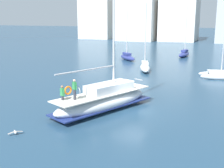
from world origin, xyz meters
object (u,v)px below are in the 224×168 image
at_px(moored_ketch_distant, 145,67).
at_px(seagull, 15,132).
at_px(main_sailboat, 104,99).
at_px(moored_sloop_far, 218,74).
at_px(moored_sloop_near, 184,54).
at_px(moored_cutter_left, 127,57).

distance_m(moored_ketch_distant, seagull, 25.77).
bearing_deg(main_sailboat, moored_sloop_far, 63.92).
height_order(main_sailboat, moored_ketch_distant, main_sailboat).
xyz_separation_m(moored_sloop_near, moored_ketch_distant, (-3.04, -17.68, -0.01)).
relative_size(moored_sloop_near, moored_sloop_far, 1.43).
xyz_separation_m(moored_sloop_far, moored_cutter_left, (-15.77, 11.09, 0.05)).
xyz_separation_m(moored_sloop_near, moored_sloop_far, (6.92, -19.32, -0.09)).
bearing_deg(moored_cutter_left, moored_sloop_far, -35.12).
distance_m(main_sailboat, seagull, 7.76).
bearing_deg(moored_sloop_far, moored_cutter_left, 144.88).
distance_m(moored_sloop_near, moored_cutter_left, 12.08).
bearing_deg(moored_cutter_left, main_sailboat, -75.30).
relative_size(main_sailboat, moored_sloop_far, 1.86).
relative_size(main_sailboat, seagull, 15.47).
distance_m(moored_sloop_near, moored_sloop_far, 20.52).
relative_size(moored_sloop_near, seagull, 11.93).
distance_m(moored_cutter_left, seagull, 35.40).
bearing_deg(seagull, moored_sloop_far, 64.05).
bearing_deg(moored_ketch_distant, moored_sloop_far, -9.32).
bearing_deg(moored_ketch_distant, seagull, -93.92).
relative_size(moored_sloop_near, moored_ketch_distant, 1.03).
bearing_deg(moored_cutter_left, seagull, -83.42).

